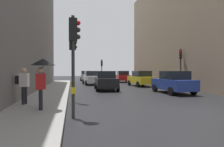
# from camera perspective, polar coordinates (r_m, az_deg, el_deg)

# --- Properties ---
(ground_plane) EXTENTS (120.00, 120.00, 0.00)m
(ground_plane) POSITION_cam_1_polar(r_m,az_deg,el_deg) (9.48, 21.55, -10.11)
(ground_plane) COLOR black
(sidewalk_kerb) EXTENTS (2.55, 40.00, 0.16)m
(sidewalk_kerb) POSITION_cam_1_polar(r_m,az_deg,el_deg) (13.99, -17.79, -6.24)
(sidewalk_kerb) COLOR gray
(sidewalk_kerb) RESTS_ON ground
(traffic_light_near_right) EXTENTS (0.44, 0.38, 3.89)m
(traffic_light_near_right) POSITION_cam_1_polar(r_m,az_deg,el_deg) (11.28, -11.19, 5.33)
(traffic_light_near_right) COLOR #2D2D2D
(traffic_light_near_right) RESTS_ON ground
(traffic_light_mid_street) EXTENTS (0.36, 0.45, 3.87)m
(traffic_light_mid_street) POSITION_cam_1_polar(r_m,az_deg,el_deg) (19.85, 19.20, 3.31)
(traffic_light_mid_street) COLOR #2D2D2D
(traffic_light_mid_street) RESTS_ON ground
(traffic_light_near_left) EXTENTS (0.44, 0.26, 3.84)m
(traffic_light_near_left) POSITION_cam_1_polar(r_m,az_deg,el_deg) (7.55, -11.01, 7.32)
(traffic_light_near_left) COLOR #2D2D2D
(traffic_light_near_left) RESTS_ON ground
(traffic_light_far_median) EXTENTS (0.25, 0.43, 3.45)m
(traffic_light_far_median) POSITION_cam_1_polar(r_m,az_deg,el_deg) (29.16, -2.98, 1.97)
(traffic_light_far_median) COLOR #2D2D2D
(traffic_light_far_median) RESTS_ON ground
(car_dark_suv) EXTENTS (2.23, 4.31, 1.76)m
(car_dark_suv) POSITION_cam_1_polar(r_m,az_deg,el_deg) (18.29, -1.78, -2.04)
(car_dark_suv) COLOR black
(car_dark_suv) RESTS_ON ground
(car_white_compact) EXTENTS (2.25, 4.32, 1.76)m
(car_white_compact) POSITION_cam_1_polar(r_m,az_deg,el_deg) (25.54, -5.88, -1.24)
(car_white_compact) COLOR silver
(car_white_compact) RESTS_ON ground
(car_yellow_taxi) EXTENTS (2.25, 4.32, 1.76)m
(car_yellow_taxi) POSITION_cam_1_polar(r_m,az_deg,el_deg) (22.98, 8.35, -1.47)
(car_yellow_taxi) COLOR yellow
(car_yellow_taxi) RESTS_ON ground
(car_silver_hatchback) EXTENTS (2.10, 4.24, 1.76)m
(car_silver_hatchback) POSITION_cam_1_polar(r_m,az_deg,el_deg) (36.09, -7.56, -0.64)
(car_silver_hatchback) COLOR #BCBCC1
(car_silver_hatchback) RESTS_ON ground
(car_blue_van) EXTENTS (2.09, 4.24, 1.76)m
(car_blue_van) POSITION_cam_1_polar(r_m,az_deg,el_deg) (16.27, 17.27, -2.43)
(car_blue_van) COLOR navy
(car_blue_van) RESTS_ON ground
(car_red_sedan) EXTENTS (2.28, 4.33, 1.76)m
(car_red_sedan) POSITION_cam_1_polar(r_m,az_deg,el_deg) (30.95, 3.04, -0.88)
(car_red_sedan) COLOR red
(car_red_sedan) RESTS_ON ground
(pedestrian_with_umbrella) EXTENTS (1.00, 1.00, 2.14)m
(pedestrian_with_umbrella) POSITION_cam_1_polar(r_m,az_deg,el_deg) (8.74, -19.47, 1.11)
(pedestrian_with_umbrella) COLOR black
(pedestrian_with_umbrella) RESTS_ON sidewalk_kerb
(pedestrian_with_black_backpack) EXTENTS (0.65, 0.42, 1.77)m
(pedestrian_with_black_backpack) POSITION_cam_1_polar(r_m,az_deg,el_deg) (10.51, -24.22, -2.67)
(pedestrian_with_black_backpack) COLOR black
(pedestrian_with_black_backpack) RESTS_ON sidewalk_kerb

